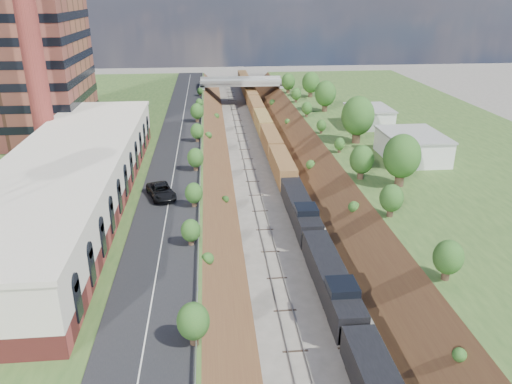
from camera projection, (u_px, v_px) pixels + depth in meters
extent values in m
cube|color=#305021|center=(77.00, 167.00, 86.58)|extent=(44.00, 180.00, 5.00)
cube|color=#305021|center=(442.00, 156.00, 92.40)|extent=(44.00, 180.00, 5.00)
cube|color=brown|center=(204.00, 177.00, 89.45)|extent=(10.00, 180.00, 10.00)
cube|color=brown|center=(325.00, 173.00, 91.40)|extent=(10.00, 180.00, 10.00)
cube|color=gray|center=(251.00, 175.00, 90.16)|extent=(1.58, 180.00, 0.18)
cube|color=gray|center=(279.00, 174.00, 90.62)|extent=(1.58, 180.00, 0.18)
cube|color=black|center=(178.00, 151.00, 87.17)|extent=(8.00, 180.00, 0.10)
cube|color=#99999E|center=(201.00, 147.00, 87.34)|extent=(0.06, 171.00, 0.30)
cube|color=maroon|center=(72.00, 195.00, 65.36)|extent=(14.00, 62.00, 2.20)
cube|color=silver|center=(69.00, 172.00, 64.15)|extent=(14.00, 62.00, 4.30)
cube|color=silver|center=(66.00, 154.00, 63.25)|extent=(14.30, 62.30, 0.50)
cube|color=brown|center=(10.00, 15.00, 87.53)|extent=(22.00, 22.00, 44.00)
cylinder|color=maroon|center=(29.00, 34.00, 74.21)|extent=(3.20, 3.20, 40.00)
cube|color=gray|center=(202.00, 94.00, 145.49)|extent=(1.50, 8.00, 6.20)
cube|color=gray|center=(280.00, 93.00, 147.52)|extent=(1.50, 8.00, 6.20)
cube|color=gray|center=(242.00, 83.00, 145.35)|extent=(24.00, 8.00, 1.00)
cube|color=gray|center=(242.00, 82.00, 141.36)|extent=(24.00, 0.30, 0.80)
cube|color=gray|center=(241.00, 78.00, 148.74)|extent=(24.00, 0.30, 0.80)
cube|color=silver|center=(412.00, 147.00, 82.50)|extent=(9.00, 12.00, 4.00)
cube|color=silver|center=(369.00, 117.00, 102.84)|extent=(8.00, 10.00, 3.60)
cylinder|color=#473323|center=(400.00, 177.00, 71.10)|extent=(1.30, 1.30, 2.62)
ellipsoid|color=#1E561E|center=(402.00, 156.00, 69.92)|extent=(5.25, 5.25, 6.30)
cylinder|color=#473323|center=(194.00, 261.00, 50.36)|extent=(0.66, 0.66, 1.22)
ellipsoid|color=#1E561E|center=(193.00, 248.00, 49.81)|extent=(2.45, 2.45, 2.94)
cube|color=black|center=(331.00, 279.00, 53.36)|extent=(2.96, 17.78, 2.85)
cube|color=black|center=(300.00, 208.00, 70.70)|extent=(2.96, 17.78, 2.85)
cube|color=brown|center=(256.00, 107.00, 130.82)|extent=(2.96, 110.74, 3.56)
imported|color=black|center=(161.00, 191.00, 66.91)|extent=(4.84, 7.03, 1.79)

